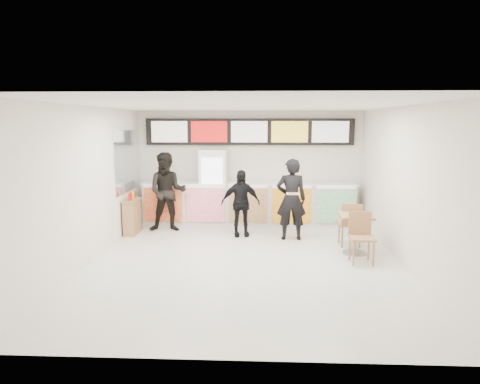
# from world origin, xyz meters

# --- Properties ---
(floor) EXTENTS (7.00, 7.00, 0.00)m
(floor) POSITION_xyz_m (0.00, 0.00, 0.00)
(floor) COLOR beige
(floor) RESTS_ON ground
(ceiling) EXTENTS (7.00, 7.00, 0.00)m
(ceiling) POSITION_xyz_m (0.00, 0.00, 3.00)
(ceiling) COLOR white
(ceiling) RESTS_ON wall_back
(wall_back) EXTENTS (6.00, 0.00, 6.00)m
(wall_back) POSITION_xyz_m (0.00, 3.50, 1.50)
(wall_back) COLOR silver
(wall_back) RESTS_ON floor
(wall_left) EXTENTS (0.00, 7.00, 7.00)m
(wall_left) POSITION_xyz_m (-3.00, 0.00, 1.50)
(wall_left) COLOR silver
(wall_left) RESTS_ON floor
(wall_right) EXTENTS (0.00, 7.00, 7.00)m
(wall_right) POSITION_xyz_m (3.00, 0.00, 1.50)
(wall_right) COLOR silver
(wall_right) RESTS_ON floor
(service_counter) EXTENTS (5.56, 0.77, 1.14)m
(service_counter) POSITION_xyz_m (0.00, 3.09, 0.57)
(service_counter) COLOR silver
(service_counter) RESTS_ON floor
(menu_board) EXTENTS (5.50, 0.14, 0.70)m
(menu_board) POSITION_xyz_m (0.00, 3.41, 2.45)
(menu_board) COLOR black
(menu_board) RESTS_ON wall_back
(drinks_fridge) EXTENTS (0.70, 0.67, 2.00)m
(drinks_fridge) POSITION_xyz_m (-0.93, 3.11, 1.00)
(drinks_fridge) COLOR white
(drinks_fridge) RESTS_ON floor
(mirror_panel) EXTENTS (0.01, 2.00, 1.50)m
(mirror_panel) POSITION_xyz_m (-2.99, 2.45, 1.75)
(mirror_panel) COLOR #B2B7BF
(mirror_panel) RESTS_ON wall_left
(customer_main) EXTENTS (0.70, 0.47, 1.89)m
(customer_main) POSITION_xyz_m (1.01, 1.71, 0.94)
(customer_main) COLOR black
(customer_main) RESTS_ON floor
(customer_left) EXTENTS (1.02, 0.82, 1.97)m
(customer_left) POSITION_xyz_m (-2.01, 2.39, 0.98)
(customer_left) COLOR black
(customer_left) RESTS_ON floor
(customer_mid) EXTENTS (0.99, 0.55, 1.59)m
(customer_mid) POSITION_xyz_m (-0.17, 1.97, 0.80)
(customer_mid) COLOR black
(customer_mid) RESTS_ON floor
(pizza_slice) EXTENTS (0.36, 0.36, 0.02)m
(pizza_slice) POSITION_xyz_m (1.01, 1.26, 1.16)
(pizza_slice) COLOR beige
(pizza_slice) RESTS_ON customer_main
(cafe_table) EXTENTS (0.66, 1.67, 0.97)m
(cafe_table) POSITION_xyz_m (2.25, 0.65, 0.57)
(cafe_table) COLOR #AB744E
(cafe_table) RESTS_ON floor
(condiment_ledge) EXTENTS (0.31, 0.76, 1.01)m
(condiment_ledge) POSITION_xyz_m (-2.82, 2.09, 0.43)
(condiment_ledge) COLOR #AB744E
(condiment_ledge) RESTS_ON floor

